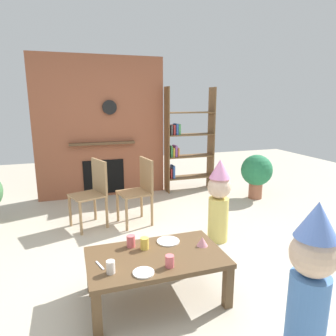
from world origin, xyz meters
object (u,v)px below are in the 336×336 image
Objects in this scene: dining_chair_left at (94,189)px; coffee_table at (156,261)px; paper_cup_center at (131,241)px; paper_plate_front at (143,273)px; paper_cup_near_left at (145,243)px; child_in_pink at (219,199)px; dining_chair_middle at (140,187)px; paper_cup_far_left at (111,267)px; child_with_cone_hat at (311,276)px; potted_plant_tall at (257,172)px; paper_cup_near_right at (170,261)px; paper_plate_rear at (168,241)px; bookshelf at (186,143)px; birthday_cake_slice at (202,241)px.

coffee_table is at bearing 81.40° from dining_chair_left.
paper_cup_center reaches higher than paper_plate_front.
paper_cup_near_left reaches higher than coffee_table.
child_in_pink reaches higher than dining_chair_left.
paper_cup_near_left is at bearing 80.19° from dining_chair_left.
dining_chair_middle is (-0.76, 0.83, -0.02)m from child_in_pink.
paper_cup_far_left is at bearing -159.22° from coffee_table.
child_with_cone_hat is (0.95, -0.63, 0.16)m from paper_plate_front.
potted_plant_tall is (2.14, 0.43, -0.04)m from dining_chair_middle.
coffee_table is at bearing -138.92° from potted_plant_tall.
child_in_pink is (0.96, 1.04, 0.08)m from paper_cup_near_right.
paper_cup_far_left is 0.67m from paper_plate_rear.
dining_chair_middle is (0.26, 1.66, 0.17)m from coffee_table.
bookshelf is at bearing -166.82° from dining_chair_left.
paper_cup_far_left is 0.61× the size of paper_plate_front.
child_in_pink is at bearing 34.81° from paper_cup_far_left.
potted_plant_tall reaches higher than paper_cup_near_right.
bookshelf is 1.35m from potted_plant_tall.
potted_plant_tall is at bearing 36.15° from paper_cup_center.
birthday_cake_slice is at bearing 86.93° from dining_chair_middle.
birthday_cake_slice is 0.09× the size of child_with_cone_hat.
birthday_cake_slice reaches higher than paper_plate_rear.
paper_cup_near_right is 0.95× the size of birthday_cake_slice.
child_with_cone_hat is (0.35, -0.89, 0.12)m from birthday_cake_slice.
dining_chair_left is 2.77m from potted_plant_tall.
paper_cup_near_left is 0.63× the size of paper_plate_front.
paper_cup_far_left is at bearing 16.55° from child_with_cone_hat.
paper_cup_far_left is at bearing -141.27° from potted_plant_tall.
bookshelf is 1.76m from dining_chair_middle.
paper_cup_far_left is (-0.33, -0.29, -0.00)m from paper_cup_near_left.
child_in_pink is at bearing -137.68° from potted_plant_tall.
paper_cup_far_left is 0.13× the size of potted_plant_tall.
coffee_table is at bearing 0.00° from child_with_cone_hat.
coffee_table is 0.44m from paper_cup_far_left.
paper_cup_near_right is 0.47m from paper_cup_center.
bookshelf is at bearing -52.03° from child_with_cone_hat.
paper_cup_far_left is 0.25m from paper_plate_front.
paper_cup_near_left reaches higher than paper_plate_front.
paper_plate_rear is at bearing 77.29° from dining_chair_middle.
paper_cup_far_left reaches higher than paper_plate_front.
paper_cup_near_right is at bearing -106.74° from paper_plate_rear.
bookshelf is at bearing 61.98° from paper_cup_near_left.
paper_plate_rear is 1.23m from child_with_cone_hat.
birthday_cake_slice is (0.50, -0.10, -0.01)m from paper_cup_near_left.
paper_cup_near_left is 0.10× the size of child_in_pink.
paper_cup_near_left is 0.25m from paper_plate_rear.
bookshelf is 2.11× the size of dining_chair_middle.
paper_cup_near_left is at bearing -6.64° from child_in_pink.
coffee_table is at bearing -130.90° from paper_plate_rear.
paper_plate_rear is at bearing -12.39° from child_with_cone_hat.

